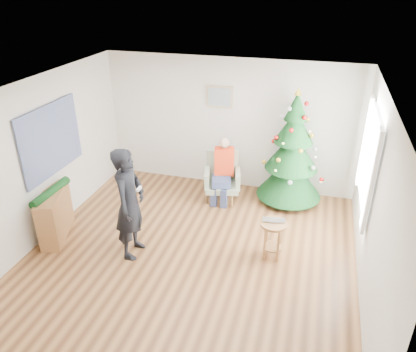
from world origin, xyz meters
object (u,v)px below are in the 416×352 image
(stool, at_px, (272,239))
(console, at_px, (55,214))
(armchair, at_px, (222,183))
(standing_man, at_px, (130,204))
(christmas_tree, at_px, (292,152))

(stool, relative_size, console, 0.62)
(console, bearing_deg, armchair, 20.14)
(armchair, height_order, standing_man, standing_man)
(stool, height_order, armchair, armchair)
(standing_man, height_order, console, standing_man)
(standing_man, bearing_deg, stool, -79.00)
(christmas_tree, height_order, console, christmas_tree)
(christmas_tree, xyz_separation_m, stool, (-0.06, -1.86, -0.68))
(christmas_tree, relative_size, console, 2.22)
(stool, bearing_deg, console, -173.60)
(christmas_tree, relative_size, armchair, 2.33)
(christmas_tree, distance_m, armchair, 1.44)
(stool, distance_m, standing_man, 2.24)
(christmas_tree, relative_size, stool, 3.57)
(christmas_tree, xyz_separation_m, standing_man, (-2.17, -2.35, -0.11))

